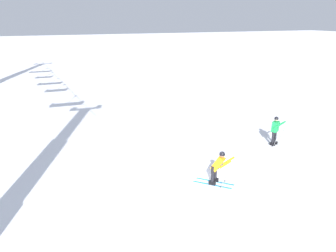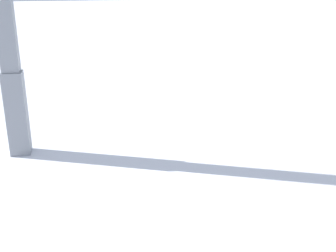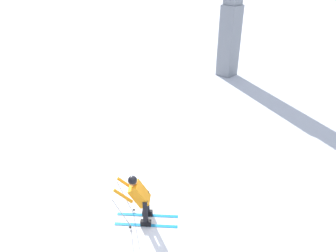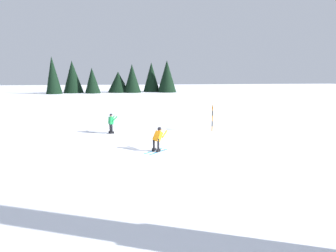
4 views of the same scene
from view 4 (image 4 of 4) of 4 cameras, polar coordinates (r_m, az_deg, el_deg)
ground_plane at (r=14.97m, az=-2.72°, el=-6.08°), size 260.00×260.00×0.00m
skier_carving_main at (r=15.07m, az=-2.33°, el=-2.63°), size 1.62×1.51×1.60m
trail_marker_pole at (r=20.79m, az=10.13°, el=1.97°), size 0.07×0.28×2.17m
skier_distant_uphill at (r=20.23m, az=-12.89°, el=0.88°), size 1.61×1.07×1.62m
tree_line_ridge at (r=73.15m, az=-11.38°, el=10.74°), size 35.35×9.56×9.69m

